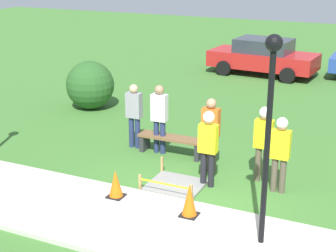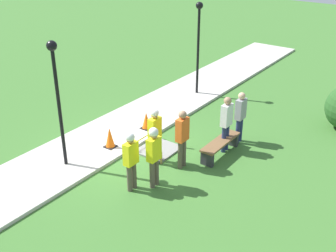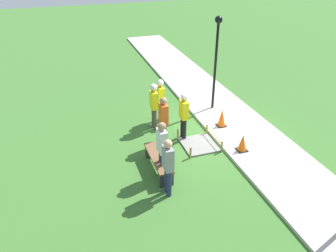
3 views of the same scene
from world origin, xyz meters
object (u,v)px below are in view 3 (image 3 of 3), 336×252
at_px(worker_assistant, 154,103).
at_px(bystander_in_white_shirt, 168,164).
at_px(worker_trainee, 184,112).
at_px(traffic_cone_near_patch, 243,143).
at_px(lamppost_near, 216,50).
at_px(bystander_in_orange_shirt, 163,119).
at_px(traffic_cone_far_patch, 222,118).
at_px(bystander_in_gray_shirt, 162,147).
at_px(worker_supervisor, 160,97).
at_px(park_bench, 158,161).

relative_size(worker_assistant, bystander_in_white_shirt, 1.02).
height_order(worker_assistant, worker_trainee, worker_assistant).
bearing_deg(traffic_cone_near_patch, lamppost_near, -7.95).
bearing_deg(traffic_cone_near_patch, bystander_in_orange_shirt, 61.92).
relative_size(traffic_cone_near_patch, traffic_cone_far_patch, 0.89).
distance_m(bystander_in_gray_shirt, bystander_in_white_shirt, 0.78).
bearing_deg(traffic_cone_near_patch, worker_trainee, 45.63).
bearing_deg(lamppost_near, bystander_in_orange_shirt, 125.96).
relative_size(worker_supervisor, worker_trainee, 0.98).
bearing_deg(bystander_in_white_shirt, worker_assistant, -10.51).
distance_m(bystander_in_white_shirt, lamppost_near, 5.69).
distance_m(worker_trainee, bystander_in_gray_shirt, 2.26).
bearing_deg(bystander_in_white_shirt, lamppost_near, -37.79).
distance_m(traffic_cone_far_patch, worker_supervisor, 2.39).
bearing_deg(traffic_cone_far_patch, traffic_cone_near_patch, 176.65).
relative_size(worker_supervisor, bystander_in_gray_shirt, 0.94).
distance_m(traffic_cone_near_patch, lamppost_near, 3.86).
distance_m(bystander_in_orange_shirt, bystander_in_gray_shirt, 1.67).
relative_size(traffic_cone_far_patch, worker_assistant, 0.38).
bearing_deg(bystander_in_white_shirt, worker_trainee, -28.80).
height_order(worker_assistant, lamppost_near, lamppost_near).
relative_size(traffic_cone_near_patch, bystander_in_white_shirt, 0.34).
bearing_deg(bystander_in_orange_shirt, traffic_cone_far_patch, -78.82).
xyz_separation_m(bystander_in_gray_shirt, lamppost_near, (3.56, -3.28, 1.48)).
distance_m(traffic_cone_near_patch, bystander_in_white_shirt, 3.18).
bearing_deg(bystander_in_white_shirt, traffic_cone_far_patch, -46.87).
bearing_deg(traffic_cone_far_patch, worker_trainee, 98.35).
distance_m(worker_supervisor, worker_assistant, 0.61).
height_order(bystander_in_gray_shirt, bystander_in_white_shirt, bystander_in_gray_shirt).
distance_m(traffic_cone_near_patch, worker_trainee, 2.18).
bearing_deg(worker_trainee, worker_assistant, 36.43).
height_order(bystander_in_gray_shirt, lamppost_near, lamppost_near).
bearing_deg(worker_trainee, traffic_cone_near_patch, -134.37).
bearing_deg(bystander_in_orange_shirt, worker_supervisor, -14.03).
bearing_deg(park_bench, bystander_in_white_shirt, 176.71).
height_order(worker_supervisor, worker_trainee, worker_trainee).
relative_size(bystander_in_white_shirt, lamppost_near, 0.47).
distance_m(worker_trainee, lamppost_near, 3.00).
relative_size(worker_trainee, bystander_in_white_shirt, 1.01).
distance_m(worker_assistant, lamppost_near, 3.15).
height_order(traffic_cone_near_patch, worker_supervisor, worker_supervisor).
distance_m(worker_assistant, worker_trainee, 1.27).
height_order(worker_assistant, bystander_in_gray_shirt, bystander_in_gray_shirt).
height_order(park_bench, lamppost_near, lamppost_near).
xyz_separation_m(traffic_cone_far_patch, worker_trainee, (-0.23, 1.59, 0.60)).
bearing_deg(traffic_cone_far_patch, bystander_in_white_shirt, 133.13).
height_order(traffic_cone_near_patch, bystander_in_white_shirt, bystander_in_white_shirt).
bearing_deg(worker_assistant, traffic_cone_near_patch, -137.85).
bearing_deg(bystander_in_orange_shirt, lamppost_near, -54.04).
xyz_separation_m(park_bench, worker_supervisor, (2.98, -1.00, 0.66)).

